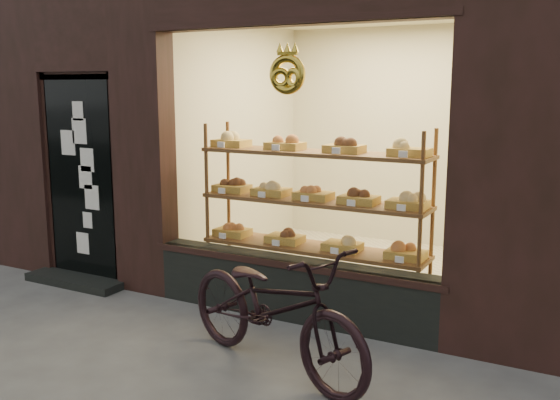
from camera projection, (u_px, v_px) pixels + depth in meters
The scene contains 2 objects.
display_shelf at pixel (313, 215), 5.83m from camera, with size 2.20×0.45×1.70m.
bicycle at pixel (274, 307), 4.50m from camera, with size 0.64×1.84×0.97m, color black.
Camera 1 is at (2.89, -2.62, 2.06)m, focal length 40.00 mm.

